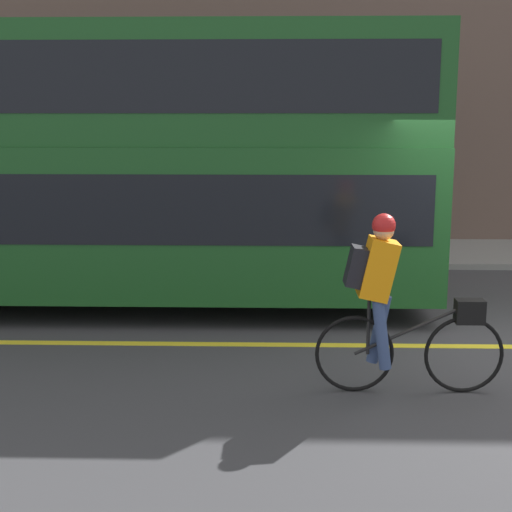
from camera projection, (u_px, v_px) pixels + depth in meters
ground_plane at (505, 346)px, 8.00m from camera, size 80.00×80.00×0.00m
road_center_line at (505, 346)px, 7.97m from camera, size 50.00×0.14×0.01m
sidewalk_curb at (414, 253)px, 13.28m from camera, size 60.00×2.55×0.10m
bus at (55, 156)px, 9.41m from camera, size 9.90×2.46×3.63m
cyclist_on_bike at (392, 298)px, 6.50m from camera, size 1.74×0.32×1.68m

